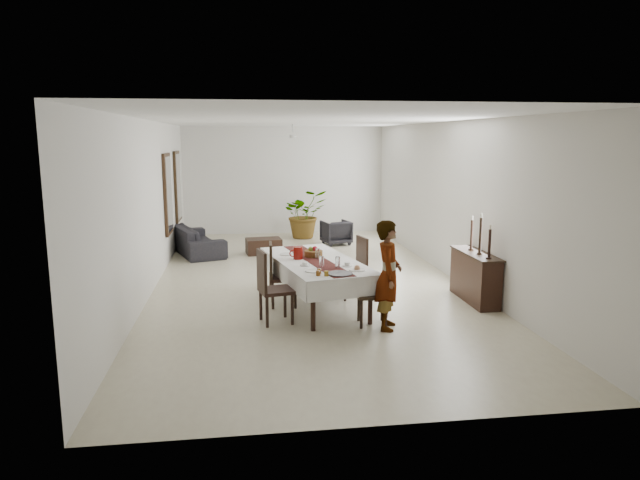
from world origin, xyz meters
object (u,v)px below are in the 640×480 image
at_px(sideboard_body, 475,278).
at_px(sofa, 197,240).
at_px(red_pitcher, 298,253).
at_px(dining_table_top, 316,262).
at_px(woman, 388,275).

relative_size(sideboard_body, sofa, 0.61).
bearing_deg(red_pitcher, sideboard_body, -3.46).
xyz_separation_m(dining_table_top, red_pitcher, (-0.29, 0.10, 0.15)).
distance_m(woman, sofa, 7.12).
height_order(woman, sideboard_body, woman).
bearing_deg(sideboard_body, red_pitcher, 176.54).
height_order(red_pitcher, sideboard_body, red_pitcher).
height_order(dining_table_top, woman, woman).
bearing_deg(woman, red_pitcher, 57.55).
bearing_deg(woman, sideboard_body, -40.19).
height_order(dining_table_top, sofa, dining_table_top).
bearing_deg(dining_table_top, sideboard_body, -13.63).
xyz_separation_m(woman, sideboard_body, (1.91, 1.24, -0.41)).
height_order(woman, sofa, woman).
distance_m(dining_table_top, woman, 1.62).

